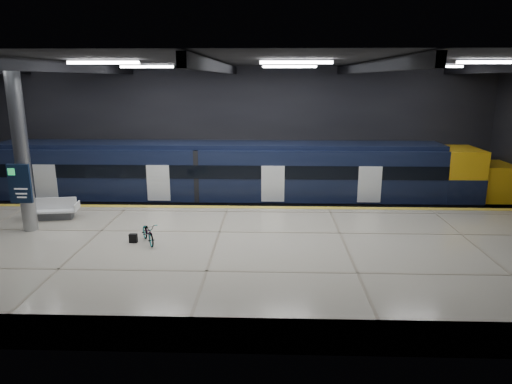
{
  "coord_description": "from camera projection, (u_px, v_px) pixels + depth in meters",
  "views": [
    {
      "loc": [
        2.1,
        -19.01,
        7.32
      ],
      "look_at": [
        1.44,
        1.5,
        2.2
      ],
      "focal_mm": 32.0,
      "sensor_mm": 36.0,
      "label": 1
    }
  ],
  "objects": [
    {
      "name": "train",
      "position": [
        251.0,
        177.0,
        25.07
      ],
      "size": [
        29.4,
        2.84,
        3.79
      ],
      "color": "black",
      "rests_on": "ground"
    },
    {
      "name": "bench",
      "position": [
        52.0,
        211.0,
        20.69
      ],
      "size": [
        2.38,
        1.28,
        1.0
      ],
      "rotation": [
        0.0,
        0.0,
        0.16
      ],
      "color": "#595B60",
      "rests_on": "platform"
    },
    {
      "name": "bicycle",
      "position": [
        148.0,
        233.0,
        17.67
      ],
      "size": [
        1.23,
        1.64,
        0.83
      ],
      "primitive_type": "imported",
      "rotation": [
        0.0,
        0.0,
        0.5
      ],
      "color": "#99999E",
      "rests_on": "platform"
    },
    {
      "name": "rails",
      "position": [
        233.0,
        211.0,
        25.58
      ],
      "size": [
        30.0,
        1.52,
        0.16
      ],
      "color": "gray",
      "rests_on": "ground"
    },
    {
      "name": "room_shell",
      "position": [
        220.0,
        118.0,
        18.89
      ],
      "size": [
        30.1,
        16.1,
        8.05
      ],
      "color": "black",
      "rests_on": "ground"
    },
    {
      "name": "ground",
      "position": [
        223.0,
        248.0,
        20.27
      ],
      "size": [
        30.0,
        30.0,
        0.0
      ],
      "primitive_type": "plane",
      "color": "black",
      "rests_on": "ground"
    },
    {
      "name": "info_column",
      "position": [
        21.0,
        151.0,
        18.44
      ],
      "size": [
        0.9,
        0.78,
        6.9
      ],
      "color": "#9EA0A5",
      "rests_on": "platform"
    },
    {
      "name": "safety_strip",
      "position": [
        228.0,
        207.0,
        22.67
      ],
      "size": [
        30.0,
        0.4,
        0.01
      ],
      "primitive_type": "cube",
      "color": "yellow",
      "rests_on": "platform"
    },
    {
      "name": "pannier_bag",
      "position": [
        133.0,
        238.0,
        17.74
      ],
      "size": [
        0.31,
        0.19,
        0.35
      ],
      "primitive_type": "cube",
      "rotation": [
        0.0,
        0.0,
        -0.03
      ],
      "color": "black",
      "rests_on": "platform"
    },
    {
      "name": "platform",
      "position": [
        216.0,
        258.0,
        17.71
      ],
      "size": [
        30.0,
        11.0,
        1.1
      ],
      "primitive_type": "cube",
      "color": "beige",
      "rests_on": "ground"
    }
  ]
}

